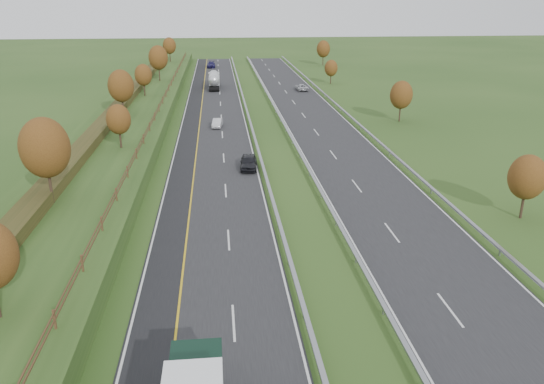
# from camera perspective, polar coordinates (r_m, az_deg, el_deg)

# --- Properties ---
(ground) EXTENTS (400.00, 400.00, 0.00)m
(ground) POSITION_cam_1_polar(r_m,az_deg,el_deg) (75.00, -0.14, 5.55)
(ground) COLOR #2A4719
(ground) RESTS_ON ground
(near_carriageway) EXTENTS (10.50, 200.00, 0.04)m
(near_carriageway) POSITION_cam_1_polar(r_m,az_deg,el_deg) (79.50, -6.28, 6.30)
(near_carriageway) COLOR black
(near_carriageway) RESTS_ON ground
(far_carriageway) EXTENTS (10.50, 200.00, 0.04)m
(far_carriageway) POSITION_cam_1_polar(r_m,az_deg,el_deg) (81.04, 5.54, 6.59)
(far_carriageway) COLOR black
(far_carriageway) RESTS_ON ground
(hard_shoulder) EXTENTS (3.00, 200.00, 0.04)m
(hard_shoulder) POSITION_cam_1_polar(r_m,az_deg,el_deg) (79.62, -9.00, 6.19)
(hard_shoulder) COLOR black
(hard_shoulder) RESTS_ON ground
(lane_markings) EXTENTS (26.75, 200.00, 0.01)m
(lane_markings) POSITION_cam_1_polar(r_m,az_deg,el_deg) (79.57, -1.64, 6.45)
(lane_markings) COLOR silver
(lane_markings) RESTS_ON near_carriageway
(embankment_left) EXTENTS (12.00, 200.00, 2.00)m
(embankment_left) POSITION_cam_1_polar(r_m,az_deg,el_deg) (80.45, -15.66, 6.55)
(embankment_left) COLOR #2A4719
(embankment_left) RESTS_ON ground
(hedge_left) EXTENTS (2.20, 180.00, 1.10)m
(hedge_left) POSITION_cam_1_polar(r_m,az_deg,el_deg) (80.48, -17.18, 7.54)
(hedge_left) COLOR #2F3214
(hedge_left) RESTS_ON embankment_left
(fence_left) EXTENTS (0.12, 189.06, 1.20)m
(fence_left) POSITION_cam_1_polar(r_m,az_deg,el_deg) (79.03, -12.59, 7.87)
(fence_left) COLOR #422B19
(fence_left) RESTS_ON embankment_left
(median_barrier_near) EXTENTS (0.32, 200.00, 0.71)m
(median_barrier_near) POSITION_cam_1_polar(r_m,az_deg,el_deg) (79.51, -2.16, 6.85)
(median_barrier_near) COLOR gray
(median_barrier_near) RESTS_ON ground
(median_barrier_far) EXTENTS (0.32, 200.00, 0.71)m
(median_barrier_far) POSITION_cam_1_polar(r_m,az_deg,el_deg) (79.99, 1.51, 6.94)
(median_barrier_far) COLOR gray
(median_barrier_far) RESTS_ON ground
(outer_barrier_far) EXTENTS (0.32, 200.00, 0.71)m
(outer_barrier_far) POSITION_cam_1_polar(r_m,az_deg,el_deg) (82.22, 9.55, 7.03)
(outer_barrier_far) COLOR gray
(outer_barrier_far) RESTS_ON ground
(trees_left) EXTENTS (6.64, 164.30, 7.66)m
(trees_left) POSITION_cam_1_polar(r_m,az_deg,el_deg) (76.08, -16.17, 9.89)
(trees_left) COLOR #2D2116
(trees_left) RESTS_ON embankment_left
(trees_far) EXTENTS (8.45, 118.60, 7.12)m
(trees_far) POSITION_cam_1_polar(r_m,az_deg,el_deg) (111.27, 9.54, 12.36)
(trees_far) COLOR #2D2116
(trees_far) RESTS_ON ground
(road_tanker) EXTENTS (2.40, 11.22, 3.46)m
(road_tanker) POSITION_cam_1_polar(r_m,az_deg,el_deg) (120.18, -6.26, 11.94)
(road_tanker) COLOR silver
(road_tanker) RESTS_ON near_carriageway
(car_dark_near) EXTENTS (2.24, 4.86, 1.61)m
(car_dark_near) POSITION_cam_1_polar(r_m,az_deg,el_deg) (62.27, -2.53, 3.25)
(car_dark_near) COLOR black
(car_dark_near) RESTS_ON near_carriageway
(car_silver_mid) EXTENTS (1.81, 4.02, 1.28)m
(car_silver_mid) POSITION_cam_1_polar(r_m,az_deg,el_deg) (83.19, -5.90, 7.41)
(car_silver_mid) COLOR silver
(car_silver_mid) RESTS_ON near_carriageway
(car_small_far) EXTENTS (2.35, 5.52, 1.59)m
(car_small_far) POSITION_cam_1_polar(r_m,az_deg,el_deg) (156.11, -6.56, 13.45)
(car_small_far) COLOR #1A1749
(car_small_far) RESTS_ON near_carriageway
(car_oncoming) EXTENTS (2.50, 4.94, 1.34)m
(car_oncoming) POSITION_cam_1_polar(r_m,az_deg,el_deg) (116.39, 3.19, 11.18)
(car_oncoming) COLOR silver
(car_oncoming) RESTS_ON far_carriageway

